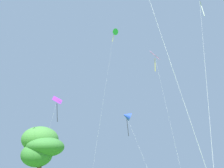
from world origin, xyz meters
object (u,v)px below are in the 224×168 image
kite_purple_streamer (57,106)px  kite_black_large (200,4)px  kite_green_small (114,32)px  kite_blue_delta (127,116)px  kite_pink_low (155,60)px  tree_left_oak (41,146)px

kite_purple_streamer → kite_black_large: kite_black_large is taller
kite_green_small → kite_blue_delta: kite_green_small is taller
kite_purple_streamer → kite_green_small: bearing=-20.9°
kite_green_small → kite_pink_low: size_ratio=1.19×
kite_pink_low → kite_purple_streamer: (-20.43, 3.40, -8.36)m
kite_black_large → tree_left_oak: bearing=149.1°
kite_black_large → kite_blue_delta: size_ratio=1.56×
kite_green_small → tree_left_oak: 28.44m
kite_green_small → kite_purple_streamer: kite_green_small is taller
kite_green_small → kite_pink_low: bearing=8.6°
kite_pink_low → kite_black_large: size_ratio=1.34×
kite_purple_streamer → kite_black_large: 35.14m
kite_purple_streamer → kite_black_large: (21.73, -27.51, 2.29)m
kite_green_small → kite_purple_streamer: (-12.16, 4.65, -14.41)m
kite_black_large → kite_blue_delta: kite_black_large is taller
kite_purple_streamer → kite_blue_delta: kite_purple_streamer is taller
kite_pink_low → kite_black_large: kite_pink_low is taller
kite_green_small → kite_blue_delta: bearing=-23.8°
kite_blue_delta → tree_left_oak: (-10.98, -10.93, -6.22)m
kite_purple_streamer → kite_blue_delta: (14.41, -5.64, -3.68)m
kite_pink_low → kite_blue_delta: (-6.02, -2.25, -12.03)m
kite_green_small → tree_left_oak: bearing=-126.2°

